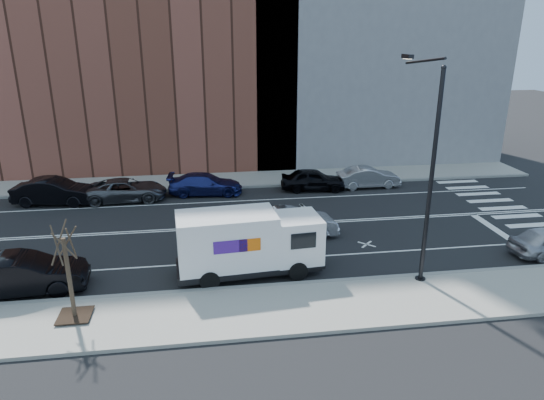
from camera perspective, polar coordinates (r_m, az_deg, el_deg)
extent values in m
plane|color=black|center=(26.96, -3.39, -3.11)|extent=(120.00, 120.00, 0.00)
cube|color=gray|center=(19.10, -1.08, -12.84)|extent=(44.00, 3.60, 0.15)
cube|color=gray|center=(35.22, -4.62, 2.37)|extent=(44.00, 3.60, 0.15)
cube|color=gray|center=(20.63, -1.71, -10.20)|extent=(44.00, 0.25, 0.17)
cube|color=gray|center=(33.50, -4.42, 1.51)|extent=(44.00, 0.25, 0.17)
cube|color=brown|center=(40.95, -17.66, 19.42)|extent=(26.00, 10.00, 22.00)
cylinder|color=black|center=(20.44, 18.20, 2.00)|extent=(0.18, 0.18, 9.00)
cylinder|color=black|center=(22.07, 17.02, -8.98)|extent=(0.44, 0.44, 0.20)
sphere|color=black|center=(19.68, 19.57, 14.47)|extent=(0.20, 0.20, 0.20)
cylinder|color=black|center=(21.19, 17.49, 15.35)|extent=(0.11, 3.49, 0.48)
cube|color=black|center=(22.74, 15.66, 15.97)|extent=(0.25, 0.80, 0.18)
cube|color=#FFF2CC|center=(22.74, 15.64, 15.72)|extent=(0.18, 0.55, 0.03)
cube|color=black|center=(19.91, -22.17, -12.45)|extent=(1.20, 1.20, 0.04)
cylinder|color=#382B1E|center=(19.20, -22.74, -8.55)|extent=(0.16, 0.16, 3.20)
cylinder|color=#382B1E|center=(18.56, -22.54, -4.70)|extent=(0.06, 0.80, 1.44)
cylinder|color=#382B1E|center=(18.81, -22.88, -4.43)|extent=(0.81, 0.31, 1.19)
cylinder|color=#382B1E|center=(18.81, -23.77, -4.56)|extent=(0.58, 0.76, 1.50)
cylinder|color=#382B1E|center=(18.55, -24.00, -4.91)|extent=(0.47, 0.61, 1.37)
cylinder|color=#382B1E|center=(18.39, -23.23, -5.01)|extent=(0.72, 0.29, 1.13)
cube|color=black|center=(21.67, -2.83, -7.60)|extent=(6.37, 2.61, 0.30)
cube|color=white|center=(21.64, 2.90, -4.40)|extent=(2.18, 2.31, 2.01)
cube|color=black|center=(21.81, 5.50, -3.42)|extent=(0.21, 1.85, 0.95)
cube|color=black|center=(20.56, 3.73, -4.81)|extent=(1.10, 0.13, 0.70)
cube|color=black|center=(22.50, 2.16, -2.62)|extent=(1.10, 0.13, 0.70)
cube|color=black|center=(22.33, 5.30, -6.52)|extent=(0.32, 2.01, 0.35)
cube|color=white|center=(20.99, -5.33, -4.64)|extent=(4.38, 2.55, 2.31)
cube|color=#47198C|center=(19.91, -4.90, -5.51)|extent=(1.40, 0.14, 0.55)
cube|color=orange|center=(20.02, -2.62, -5.32)|extent=(0.90, 0.09, 0.55)
cube|color=#47198C|center=(21.96, -5.74, -3.12)|extent=(1.40, 0.14, 0.55)
cube|color=orange|center=(22.06, -3.67, -2.96)|extent=(0.90, 0.09, 0.55)
cylinder|color=black|center=(21.21, 3.05, -8.31)|extent=(0.86, 0.35, 0.84)
cylinder|color=black|center=(22.94, 1.69, -6.07)|extent=(0.86, 0.35, 0.84)
cylinder|color=black|center=(20.60, -7.35, -9.34)|extent=(0.86, 0.35, 0.84)
cylinder|color=black|center=(22.38, -7.88, -6.94)|extent=(0.86, 0.35, 0.84)
imported|color=black|center=(33.06, -24.21, 0.93)|extent=(5.15, 2.36, 1.64)
imported|color=#494A50|center=(32.20, -16.79, 1.15)|extent=(5.12, 2.50, 1.40)
imported|color=navy|center=(32.32, -7.85, 1.87)|extent=(4.99, 2.38, 1.40)
imported|color=black|center=(32.99, 4.86, 2.41)|extent=(4.52, 2.22, 1.48)
imported|color=#A7A8AC|center=(34.17, 11.25, 2.64)|extent=(4.32, 1.57, 1.42)
imported|color=silver|center=(25.18, 2.31, -2.81)|extent=(4.95, 2.25, 1.57)
imported|color=black|center=(22.45, -27.27, -7.80)|extent=(5.15, 2.18, 1.65)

